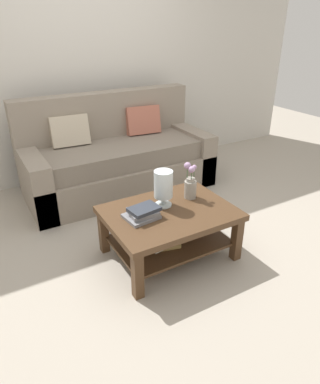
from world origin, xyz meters
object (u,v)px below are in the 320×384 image
object	(u,v)px
coffee_table	(169,224)
flower_pitcher	(190,184)
glass_hurricane_vase	(163,186)
couch	(117,158)
book_stack_main	(143,213)

from	to	relation	value
coffee_table	flower_pitcher	world-z (taller)	flower_pitcher
coffee_table	flower_pitcher	bearing A→B (deg)	22.07
glass_hurricane_vase	couch	bearing A→B (deg)	83.06
glass_hurricane_vase	flower_pitcher	xyz separation A→B (m)	(0.27, 0.01, -0.06)
book_stack_main	glass_hurricane_vase	xyz separation A→B (m)	(0.23, 0.09, 0.14)
coffee_table	flower_pitcher	size ratio (longest dim) A/B	3.20
coffee_table	book_stack_main	distance (m)	0.28
couch	coffee_table	world-z (taller)	couch
book_stack_main	flower_pitcher	world-z (taller)	flower_pitcher
coffee_table	glass_hurricane_vase	world-z (taller)	glass_hurricane_vase
couch	flower_pitcher	distance (m)	1.33
coffee_table	book_stack_main	bearing A→B (deg)	176.21
coffee_table	couch	bearing A→B (deg)	83.25
coffee_table	flower_pitcher	distance (m)	0.38
book_stack_main	glass_hurricane_vase	bearing A→B (deg)	20.54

